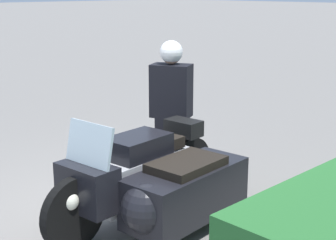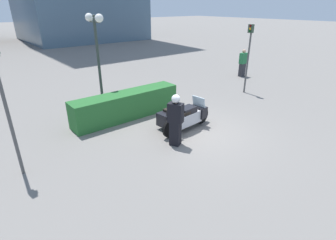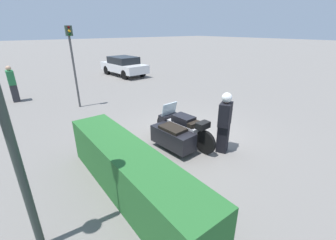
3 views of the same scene
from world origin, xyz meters
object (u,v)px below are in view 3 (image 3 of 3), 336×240
Objects in this scene: police_motorcycle at (176,131)px; hedge_bush_curbside at (130,173)px; pedestrian_bystander at (12,84)px; parked_car_background at (124,66)px; officer_rider at (225,121)px; traffic_light_near at (72,56)px.

police_motorcycle is 0.53× the size of hedge_bush_curbside.
police_motorcycle is at bearing -68.38° from pedestrian_bystander.
hedge_bush_curbside is 13.65m from parked_car_background.
officer_rider is at bearing -146.18° from police_motorcycle.
hedge_bush_curbside is at bearing 148.13° from parked_car_background.
hedge_bush_curbside is at bearing 64.07° from officer_rider.
traffic_light_near reaches higher than police_motorcycle.
officer_rider is 0.42× the size of parked_car_background.
police_motorcycle is 0.57× the size of parked_car_background.
traffic_light_near is 1.99× the size of pedestrian_bystander.
parked_car_background reaches higher than hedge_bush_curbside.
traffic_light_near is at bearing 7.13° from police_motorcycle.
officer_rider reaches higher than pedestrian_bystander.
police_motorcycle is 1.47m from officer_rider.
hedge_bush_curbside is 1.08× the size of parked_car_background.
officer_rider is 0.38× the size of hedge_bush_curbside.
police_motorcycle reaches higher than hedge_bush_curbside.
traffic_light_near is at bearing -52.08° from pedestrian_bystander.
officer_rider is at bearing -89.18° from hedge_bush_curbside.
officer_rider is 3.07m from hedge_bush_curbside.
parked_car_background is at bearing -24.55° from police_motorcycle.
officer_rider is 10.33m from pedestrian_bystander.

